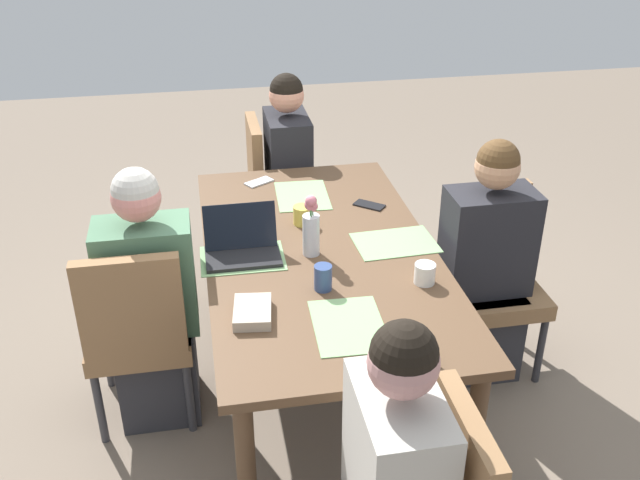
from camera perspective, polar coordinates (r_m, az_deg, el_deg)
name	(u,v)px	position (r m, az deg, el deg)	size (l,w,h in m)	color
ground_plane	(320,381)	(3.57, 0.00, -11.15)	(10.00, 10.00, 0.00)	#756656
dining_table	(320,265)	(3.19, 0.00, -2.00)	(1.87, 1.00, 0.74)	brown
chair_near_left_mid	(137,328)	(3.16, -14.35, -6.78)	(0.44, 0.44, 0.90)	olive
person_near_left_mid	(151,311)	(3.20, -13.29, -5.53)	(0.36, 0.40, 1.19)	#2D2D33
chair_far_left_far	(489,269)	(3.56, 13.30, -2.28)	(0.44, 0.44, 0.90)	olive
person_far_left_far	(484,273)	(3.47, 12.90, -2.61)	(0.36, 0.40, 1.19)	#2D2D33
chair_head_left_right_near	(275,184)	(4.37, -3.61, 4.44)	(0.44, 0.44, 0.90)	olive
person_head_left_right_near	(288,183)	(4.31, -2.53, 4.53)	(0.40, 0.36, 1.19)	#2D2D33
flower_vase	(311,227)	(3.06, -0.71, 1.04)	(0.07, 0.07, 0.29)	silver
placemat_head_right_left_near	(348,325)	(2.67, 2.27, -6.82)	(0.36, 0.26, 0.00)	#7FAD70
placemat_near_left_mid	(243,258)	(3.10, -6.19, -1.46)	(0.36, 0.26, 0.00)	#7FAD70
placemat_far_left_far	(395,243)	(3.22, 6.00, -0.21)	(0.36, 0.26, 0.00)	#7FAD70
placemat_head_left_right_near	(302,196)	(3.65, -1.42, 3.55)	(0.36, 0.26, 0.00)	#7FAD70
laptop_near_left_mid	(242,247)	(3.10, -6.23, -0.55)	(0.22, 0.32, 0.21)	black
coffee_mug_near_left	(425,273)	(2.93, 8.34, -2.66)	(0.09, 0.09, 0.09)	white
coffee_mug_near_right	(303,215)	(3.35, -1.40, 1.99)	(0.09, 0.09, 0.09)	#DBC64C
coffee_mug_centre_left	(420,349)	(2.49, 8.00, -8.58)	(0.08, 0.08, 0.10)	#47704C
coffee_mug_centre_right	(323,278)	(2.85, 0.24, -3.01)	(0.07, 0.07, 0.11)	#33477A
book_blue_cover	(253,312)	(2.71, -5.40, -5.73)	(0.20, 0.14, 0.04)	#B2A38E
phone_black	(369,205)	(3.55, 3.95, 2.79)	(0.15, 0.07, 0.01)	black
phone_silver	(259,182)	(3.81, -4.88, 4.62)	(0.15, 0.07, 0.01)	silver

